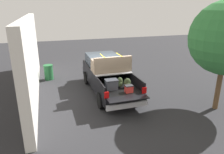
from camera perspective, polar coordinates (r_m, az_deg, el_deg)
ground_plane at (r=11.92m, az=-0.87°, el=-4.13°), size 40.00×40.00×0.00m
pickup_truck at (r=11.91m, az=-1.41°, el=0.80°), size 6.05×2.06×2.23m
building_facade at (r=12.16m, az=-21.00°, el=5.20°), size 10.99×0.36×4.09m
trash_can at (r=14.44m, az=-16.74°, el=1.26°), size 0.60×0.60×0.98m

